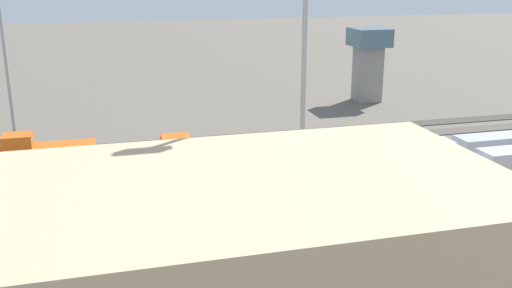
{
  "coord_description": "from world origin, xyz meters",
  "views": [
    {
      "loc": [
        15.7,
        61.25,
        22.0
      ],
      "look_at": [
        -1.08,
        -0.9,
        2.5
      ],
      "focal_mm": 40.77,
      "sensor_mm": 36.0,
      "label": 1
    }
  ],
  "objects_px": {
    "train_on_track_3": "(202,161)",
    "train_on_track_5": "(350,182)",
    "train_on_track_4": "(223,176)",
    "control_tower": "(368,59)",
    "light_mast_1": "(305,4)",
    "train_on_track_2": "(47,159)"
  },
  "relations": [
    {
      "from": "control_tower",
      "to": "train_on_track_5",
      "type": "bearing_deg",
      "value": 62.57
    },
    {
      "from": "train_on_track_3",
      "to": "train_on_track_5",
      "type": "height_order",
      "value": "train_on_track_3"
    },
    {
      "from": "train_on_track_5",
      "to": "train_on_track_4",
      "type": "bearing_deg",
      "value": -23.37
    },
    {
      "from": "train_on_track_4",
      "to": "control_tower",
      "type": "bearing_deg",
      "value": -132.22
    },
    {
      "from": "control_tower",
      "to": "train_on_track_4",
      "type": "bearing_deg",
      "value": 47.78
    },
    {
      "from": "train_on_track_3",
      "to": "control_tower",
      "type": "bearing_deg",
      "value": -137.46
    },
    {
      "from": "train_on_track_5",
      "to": "train_on_track_2",
      "type": "bearing_deg",
      "value": -27.37
    },
    {
      "from": "light_mast_1",
      "to": "train_on_track_5",
      "type": "bearing_deg",
      "value": -149.85
    },
    {
      "from": "train_on_track_4",
      "to": "light_mast_1",
      "type": "bearing_deg",
      "value": 121.09
    },
    {
      "from": "train_on_track_3",
      "to": "light_mast_1",
      "type": "distance_m",
      "value": 22.83
    },
    {
      "from": "train_on_track_2",
      "to": "light_mast_1",
      "type": "distance_m",
      "value": 33.97
    },
    {
      "from": "train_on_track_3",
      "to": "control_tower",
      "type": "xyz_separation_m",
      "value": [
        -34.32,
        -31.49,
        5.14
      ]
    },
    {
      "from": "light_mast_1",
      "to": "control_tower",
      "type": "xyz_separation_m",
      "value": [
        -27.88,
        -45.17,
        -11.96
      ]
    },
    {
      "from": "train_on_track_5",
      "to": "light_mast_1",
      "type": "xyz_separation_m",
      "value": [
        6.34,
        3.68,
        17.21
      ]
    },
    {
      "from": "train_on_track_4",
      "to": "train_on_track_3",
      "type": "xyz_separation_m",
      "value": [
        1.21,
        -5.0,
        0.11
      ]
    },
    {
      "from": "train_on_track_4",
      "to": "train_on_track_2",
      "type": "relative_size",
      "value": 13.9
    },
    {
      "from": "train_on_track_5",
      "to": "train_on_track_2",
      "type": "distance_m",
      "value": 32.63
    },
    {
      "from": "train_on_track_2",
      "to": "control_tower",
      "type": "height_order",
      "value": "control_tower"
    },
    {
      "from": "train_on_track_5",
      "to": "light_mast_1",
      "type": "relative_size",
      "value": 3.73
    },
    {
      "from": "train_on_track_4",
      "to": "light_mast_1",
      "type": "height_order",
      "value": "light_mast_1"
    },
    {
      "from": "train_on_track_4",
      "to": "train_on_track_5",
      "type": "distance_m",
      "value": 12.61
    },
    {
      "from": "train_on_track_2",
      "to": "light_mast_1",
      "type": "height_order",
      "value": "light_mast_1"
    }
  ]
}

